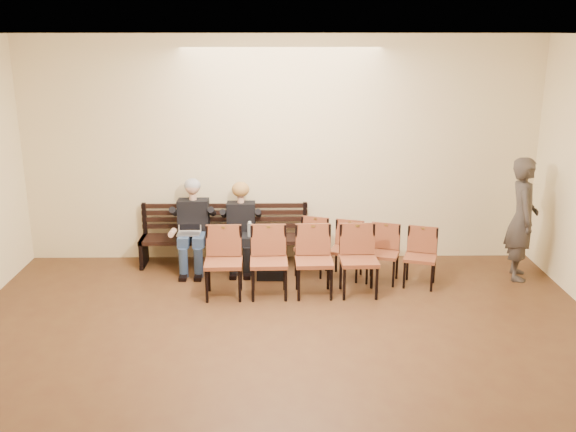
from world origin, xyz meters
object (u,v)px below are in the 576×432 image
(seated_woman, at_px, (241,229))
(chair_row_front, at_px, (364,252))
(bench, at_px, (225,251))
(seated_man, at_px, (193,225))
(water_bottle, at_px, (250,237))
(bag, at_px, (270,269))
(chair_row_back, at_px, (291,262))
(laptop, at_px, (189,236))
(passerby, at_px, (523,210))

(seated_woman, height_order, chair_row_front, seated_woman)
(bench, xyz_separation_m, seated_woman, (0.27, -0.12, 0.39))
(seated_man, relative_size, water_bottle, 5.76)
(seated_woman, distance_m, bag, 0.80)
(chair_row_front, xyz_separation_m, chair_row_back, (-1.08, -0.58, 0.07))
(bag, bearing_deg, water_bottle, 146.35)
(laptop, bearing_deg, water_bottle, -18.94)
(laptop, bearing_deg, bench, 16.81)
(water_bottle, bearing_deg, seated_man, 163.28)
(bench, relative_size, bag, 6.73)
(seated_man, bearing_deg, laptop, -104.80)
(seated_man, xyz_separation_m, passerby, (4.85, -0.48, 0.35))
(laptop, xyz_separation_m, passerby, (4.89, -0.31, 0.47))
(seated_man, bearing_deg, chair_row_back, -36.83)
(seated_woman, relative_size, bag, 3.21)
(bench, height_order, laptop, laptop)
(water_bottle, relative_size, passerby, 0.12)
(water_bottle, height_order, chair_row_back, chair_row_back)
(chair_row_front, bearing_deg, laptop, -169.47)
(bag, bearing_deg, seated_man, 158.51)
(passerby, distance_m, chair_row_back, 3.47)
(seated_woman, height_order, bag, seated_woman)
(laptop, height_order, bag, laptop)
(chair_row_front, bearing_deg, seated_man, -173.34)
(seated_woman, xyz_separation_m, water_bottle, (0.15, -0.26, -0.05))
(laptop, xyz_separation_m, bag, (1.22, -0.29, -0.43))
(bench, bearing_deg, chair_row_back, -50.27)
(seated_man, height_order, bag, seated_man)
(bench, height_order, chair_row_front, chair_row_front)
(bench, bearing_deg, seated_woman, -23.96)
(bag, bearing_deg, chair_row_front, -2.80)
(water_bottle, relative_size, chair_row_back, 0.10)
(chair_row_back, bearing_deg, seated_man, 141.66)
(passerby, xyz_separation_m, chair_row_front, (-2.29, -0.05, -0.62))
(bench, distance_m, chair_row_front, 2.21)
(chair_row_front, bearing_deg, passerby, 19.62)
(seated_woman, bearing_deg, chair_row_back, -55.89)
(seated_man, xyz_separation_m, bag, (1.17, -0.46, -0.55))
(seated_woman, relative_size, water_bottle, 5.13)
(bench, xyz_separation_m, passerby, (4.39, -0.60, 0.82))
(seated_man, relative_size, passerby, 0.67)
(bag, bearing_deg, seated_woman, 134.02)
(chair_row_back, bearing_deg, water_bottle, 124.02)
(bench, xyz_separation_m, chair_row_back, (1.02, -1.23, 0.26))
(water_bottle, bearing_deg, bag, -33.65)
(laptop, bearing_deg, bag, -26.70)
(bench, relative_size, laptop, 7.58)
(passerby, bearing_deg, seated_man, 96.45)
(chair_row_back, bearing_deg, laptop, 146.95)
(passerby, bearing_deg, bag, 101.83)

